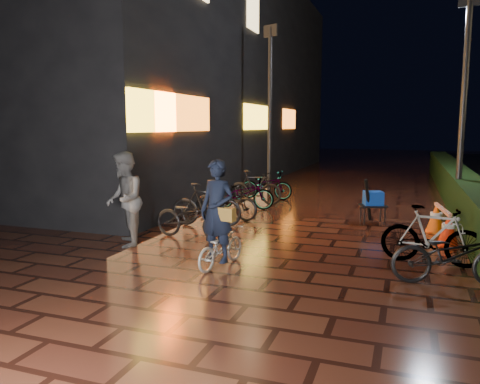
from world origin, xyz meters
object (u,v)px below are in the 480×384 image
at_px(bystander_person, 124,199).
at_px(cart_assembly, 373,200).
at_px(traffic_barrier, 442,223).
at_px(cyclist, 219,228).

xyz_separation_m(bystander_person, cart_assembly, (4.30, 3.75, -0.34)).
bearing_deg(bystander_person, traffic_barrier, 83.39).
relative_size(cyclist, traffic_barrier, 1.10).
relative_size(bystander_person, cart_assembly, 1.65).
distance_m(traffic_barrier, cart_assembly, 1.82).
xyz_separation_m(cyclist, traffic_barrier, (3.53, 3.34, -0.33)).
xyz_separation_m(cyclist, cart_assembly, (2.09, 4.42, -0.09)).
height_order(bystander_person, traffic_barrier, bystander_person).
relative_size(bystander_person, traffic_barrier, 1.13).
xyz_separation_m(bystander_person, traffic_barrier, (5.74, 2.67, -0.58)).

